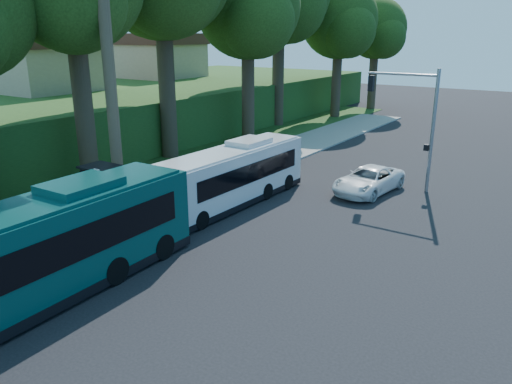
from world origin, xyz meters
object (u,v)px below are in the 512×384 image
Objects in this scene: white_bus at (230,176)px; teal_bus at (38,250)px; pickup at (369,180)px; bus_shelter at (110,181)px.

teal_bus reaches higher than white_bus.
teal_bus is at bearing -85.35° from white_bus.
pickup is at bearing 50.72° from white_bus.
white_bus is at bearing 49.87° from bus_shelter.
white_bus reaches higher than pickup.
bus_shelter is 0.29× the size of white_bus.
pickup is (9.26, 10.89, -1.08)m from bus_shelter.
bus_shelter is 0.25× the size of teal_bus.
bus_shelter is 14.34m from pickup.
white_bus is 8.20m from pickup.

